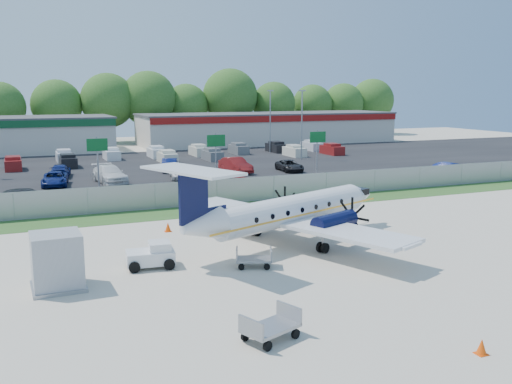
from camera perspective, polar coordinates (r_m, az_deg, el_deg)
name	(u,v)px	position (r m, az deg, el deg)	size (l,w,h in m)	color
ground	(296,248)	(33.23, 4.05, -5.58)	(170.00, 170.00, 0.00)	beige
grass_verge	(226,209)	(43.95, -3.05, -1.68)	(170.00, 4.00, 0.02)	#2D561E
access_road	(199,194)	(50.47, -5.75, -0.18)	(170.00, 8.00, 0.02)	black
parking_lot	(147,166)	(70.59, -10.81, 2.62)	(170.00, 32.00, 0.02)	black
perimeter_fence	(217,192)	(45.62, -3.91, 0.01)	(120.00, 0.06, 1.99)	gray
building_east	(268,128)	(99.35, 1.26, 6.42)	(44.40, 12.40, 5.24)	beige
sign_left	(98,153)	(52.09, -15.57, 3.82)	(1.80, 0.26, 5.00)	gray
sign_mid	(216,148)	(54.58, -4.02, 4.43)	(1.80, 0.26, 5.00)	gray
sign_right	(317,144)	(59.05, 6.16, 4.83)	(1.80, 0.26, 5.00)	gray
light_pole_ne	(302,120)	(75.03, 4.60, 7.20)	(0.90, 0.35, 9.09)	gray
light_pole_se	(270,117)	(84.02, 1.43, 7.53)	(0.90, 0.35, 9.09)	gray
tree_line	(106,143)	(103.91, -14.81, 4.79)	(112.00, 6.00, 14.00)	#2E5B1B
aircraft	(289,211)	(33.64, 3.28, -1.89)	(16.68, 16.22, 5.15)	silver
pushback_tug	(152,255)	(29.95, -10.32, -6.23)	(2.56, 1.97, 1.30)	silver
baggage_cart_near	(254,259)	(29.49, -0.21, -6.67)	(2.13, 1.72, 0.97)	gray
baggage_cart_far	(271,327)	(21.27, 1.47, -13.31)	(2.38, 1.91, 1.09)	gray
service_container	(57,263)	(27.73, -19.27, -6.71)	(2.40, 2.40, 2.60)	#A3A4AA
cone_nose	(320,224)	(38.04, 6.44, -3.22)	(0.37, 0.37, 0.52)	#F44907
cone_port_wing	(482,347)	(21.74, 21.63, -14.22)	(0.39, 0.39, 0.56)	#F44907
cone_starboard_wing	(168,227)	(37.23, -8.80, -3.50)	(0.43, 0.43, 0.61)	#F44907
road_car_west	(30,211)	(46.31, -21.70, -1.80)	(2.42, 5.94, 1.72)	black
road_car_mid	(218,191)	(51.84, -3.83, 0.11)	(2.67, 5.79, 1.61)	maroon
road_car_east	(451,179)	(62.33, 18.92, 1.27)	(1.80, 5.16, 1.70)	navy
parked_car_a	(55,186)	(57.71, -19.43, 0.57)	(2.27, 4.92, 1.37)	navy
parked_car_b	(110,183)	(58.27, -14.40, 0.92)	(2.38, 5.86, 1.70)	silver
parked_car_c	(182,179)	(59.53, -7.40, 1.34)	(2.34, 5.08, 1.41)	silver
parked_car_d	(236,173)	(63.09, -2.05, 1.91)	(1.82, 5.22, 1.72)	maroon
parked_car_e	(289,171)	(64.52, 3.36, 2.08)	(2.12, 4.59, 1.28)	black
parked_car_f	(61,177)	(63.65, -18.96, 1.44)	(1.89, 4.64, 1.35)	navy
parked_car_g	(170,171)	(65.19, -8.59, 2.07)	(1.60, 4.59, 1.51)	navy
far_parking_rows	(139,161)	(75.45, -11.62, 3.05)	(56.00, 10.00, 1.60)	gray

